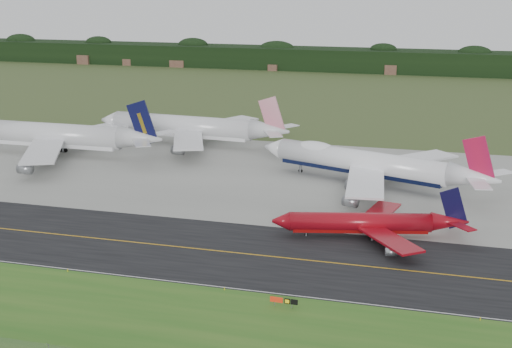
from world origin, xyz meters
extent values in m
plane|color=#3F5126|center=(0.00, 0.00, 0.00)|extent=(600.00, 600.00, 0.00)
cube|color=#285F1C|center=(0.00, -35.00, 0.01)|extent=(400.00, 30.00, 0.01)
cube|color=black|center=(0.00, -4.00, 0.01)|extent=(400.00, 32.00, 0.02)
cube|color=gray|center=(0.00, 51.00, 0.01)|extent=(400.00, 78.00, 0.01)
cube|color=#C48B12|center=(0.00, -4.00, 0.03)|extent=(400.00, 0.40, 0.00)
cube|color=silver|center=(0.00, -19.50, 0.03)|extent=(400.00, 0.25, 0.00)
cube|color=black|center=(0.00, 275.00, 6.00)|extent=(700.00, 24.00, 12.00)
cylinder|color=white|center=(11.68, 49.81, 5.67)|extent=(45.41, 20.80, 5.85)
cube|color=black|center=(11.68, 49.81, 3.77)|extent=(42.75, 18.65, 2.05)
cone|color=white|center=(-12.77, 58.41, 5.67)|extent=(7.37, 7.43, 5.85)
cone|color=white|center=(39.16, 40.16, 6.11)|extent=(13.41, 9.55, 5.85)
ellipsoid|color=white|center=(-0.49, 54.09, 7.28)|extent=(12.91, 8.65, 3.73)
cube|color=white|center=(14.91, 34.86, 4.64)|extent=(10.84, 26.77, 0.50)
cube|color=white|center=(23.55, 59.46, 4.64)|extent=(24.18, 24.46, 0.50)
cube|color=#BF153E|center=(39.77, 39.94, 10.08)|extent=(8.09, 3.23, 12.12)
cylinder|color=gray|center=(11.71, 36.59, 3.05)|extent=(3.83, 3.38, 2.46)
cylinder|color=gray|center=(19.97, 60.12, 3.05)|extent=(3.83, 3.38, 2.46)
cylinder|color=gray|center=(12.94, 24.14, 3.05)|extent=(3.83, 3.38, 2.46)
cylinder|color=gray|center=(28.72, 69.06, 3.05)|extent=(3.83, 3.38, 2.46)
cylinder|color=black|center=(-4.84, 55.62, 0.53)|extent=(1.15, 0.80, 1.05)
cylinder|color=slate|center=(14.09, 45.56, 1.96)|extent=(1.04, 1.04, 3.91)
cylinder|color=black|center=(14.09, 45.56, 0.53)|extent=(1.17, 0.85, 1.05)
cylinder|color=slate|center=(16.23, 51.63, 1.96)|extent=(1.04, 1.04, 3.91)
cylinder|color=black|center=(16.23, 51.63, 0.53)|extent=(1.17, 0.85, 1.05)
cylinder|color=maroon|center=(16.75, 10.97, 3.12)|extent=(28.35, 10.22, 3.82)
cube|color=maroon|center=(16.75, 10.97, 1.88)|extent=(26.76, 8.96, 1.34)
cone|color=maroon|center=(1.30, 7.31, 3.12)|extent=(4.31, 4.53, 3.82)
cone|color=maroon|center=(34.11, 15.07, 3.40)|extent=(8.13, 5.43, 3.82)
cube|color=maroon|center=(23.27, 4.43, 2.45)|extent=(13.75, 15.50, 0.43)
cube|color=maroon|center=(19.65, 19.73, 2.45)|extent=(8.18, 16.43, 0.43)
cube|color=black|center=(34.63, 15.19, 6.28)|extent=(5.94, 1.69, 8.70)
cylinder|color=gray|center=(23.86, 0.70, 1.41)|extent=(2.40, 2.04, 1.60)
cylinder|color=gray|center=(18.51, 23.33, 1.41)|extent=(2.40, 2.04, 1.60)
cylinder|color=black|center=(6.31, 8.50, 0.34)|extent=(0.74, 0.46, 0.69)
cylinder|color=slate|center=(19.43, 9.44, 0.99)|extent=(0.64, 0.64, 1.97)
cylinder|color=black|center=(19.43, 9.44, 0.34)|extent=(0.75, 0.49, 0.69)
cylinder|color=slate|center=(18.47, 13.53, 0.99)|extent=(0.64, 0.64, 1.97)
cylinder|color=black|center=(18.47, 13.53, 0.34)|extent=(0.75, 0.49, 0.69)
cylinder|color=silver|center=(-81.97, 55.95, 6.14)|extent=(49.02, 6.86, 6.58)
cube|color=white|center=(-81.97, 55.95, 4.01)|extent=(46.56, 5.20, 2.30)
cone|color=silver|center=(-51.02, 55.77, 6.64)|extent=(12.96, 6.66, 6.58)
cube|color=silver|center=(-73.19, 41.26, 4.99)|extent=(20.26, 30.29, 0.58)
cube|color=silver|center=(-73.02, 70.53, 4.99)|extent=(20.52, 30.25, 0.58)
cube|color=#0C0E36|center=(-50.28, 55.77, 10.98)|extent=(9.22, 0.58, 13.29)
cylinder|color=gray|center=(-77.02, 41.92, 3.20)|extent=(3.61, 2.79, 2.77)
cylinder|color=gray|center=(-76.86, 69.92, 3.20)|extent=(3.61, 2.79, 2.77)
cylinder|color=gray|center=(-71.16, 29.16, 3.20)|extent=(3.61, 2.79, 2.77)
cylinder|color=gray|center=(-70.85, 82.61, 3.20)|extent=(3.61, 2.79, 2.77)
cylinder|color=slate|center=(-78.07, 52.30, 2.08)|extent=(0.93, 0.93, 4.17)
cylinder|color=black|center=(-78.07, 52.30, 0.59)|extent=(1.19, 0.60, 1.19)
cylinder|color=slate|center=(-78.03, 59.55, 2.08)|extent=(0.93, 0.93, 4.17)
cylinder|color=black|center=(-78.03, 59.55, 0.59)|extent=(1.19, 0.60, 1.19)
cylinder|color=silver|center=(-47.49, 78.99, 5.89)|extent=(45.90, 9.49, 6.33)
cube|color=white|center=(-47.49, 78.99, 3.84)|extent=(43.52, 7.76, 2.22)
cone|color=silver|center=(-73.06, 80.78, 5.89)|extent=(6.12, 6.71, 6.33)
cone|color=silver|center=(-18.76, 76.98, 6.37)|extent=(12.44, 7.15, 6.33)
cube|color=silver|center=(-40.43, 65.41, 4.79)|extent=(17.04, 27.32, 0.57)
cube|color=silver|center=(-38.61, 91.45, 4.79)|extent=(19.85, 26.82, 0.57)
cube|color=#B90D36|center=(-18.05, 76.93, 10.48)|extent=(8.74, 1.11, 12.58)
cylinder|color=gray|center=(-41.25, 59.21, 3.06)|extent=(3.63, 2.89, 2.66)
cylinder|color=gray|center=(-38.55, 97.71, 3.06)|extent=(3.63, 2.89, 2.66)
cylinder|color=black|center=(-64.76, 80.20, 0.57)|extent=(1.17, 0.59, 1.14)
cylinder|color=slate|center=(-44.09, 75.26, 2.00)|extent=(0.95, 0.95, 3.99)
cylinder|color=black|center=(-44.09, 75.26, 0.57)|extent=(1.18, 0.65, 1.14)
cylinder|color=slate|center=(-43.61, 82.21, 2.00)|extent=(0.95, 0.95, 3.99)
cylinder|color=black|center=(-43.61, 82.21, 0.57)|extent=(1.18, 0.65, 1.14)
cylinder|color=slate|center=(7.82, -23.94, 0.33)|extent=(0.11, 0.11, 0.66)
cylinder|color=slate|center=(10.65, -24.06, 0.33)|extent=(0.11, 0.11, 0.66)
cube|color=#A4210C|center=(8.10, -23.95, 1.09)|extent=(2.08, 0.26, 0.85)
cube|color=black|center=(9.89, -24.03, 1.09)|extent=(0.95, 0.21, 0.85)
cube|color=black|center=(11.02, -24.08, 1.09)|extent=(1.14, 0.22, 0.85)
cylinder|color=yellow|center=(-30.93, -20.50, 0.25)|extent=(0.16, 0.16, 0.50)
cylinder|color=yellow|center=(-1.68, -20.50, 0.25)|extent=(0.16, 0.16, 0.50)
cylinder|color=yellow|center=(39.24, -20.50, 0.25)|extent=(0.16, 0.16, 0.50)
camera|label=1|loc=(32.49, -124.61, 50.40)|focal=50.00mm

